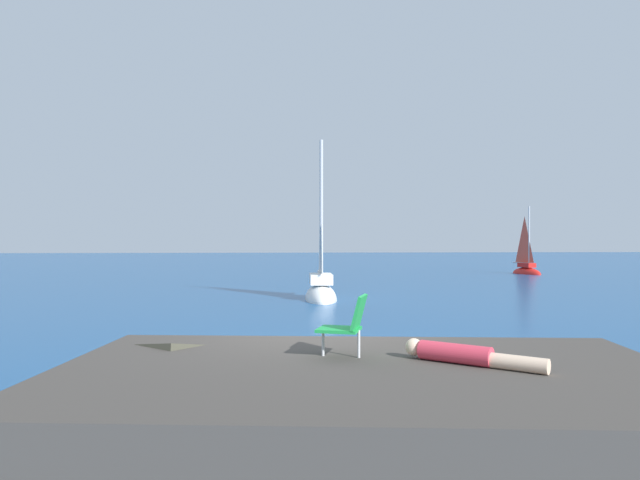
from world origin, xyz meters
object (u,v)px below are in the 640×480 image
at_px(sailboat_far, 526,270).
at_px(beach_chair, 348,323).
at_px(sailboat_near, 321,290).
at_px(person_sunbather, 465,355).

height_order(sailboat_far, beach_chair, sailboat_far).
xyz_separation_m(sailboat_near, person_sunbather, (0.73, -12.74, 0.31)).
relative_size(sailboat_far, person_sunbather, 3.01).
height_order(sailboat_near, person_sunbather, sailboat_near).
relative_size(sailboat_near, beach_chair, 7.27).
height_order(person_sunbather, beach_chair, beach_chair).
distance_m(person_sunbather, beach_chair, 1.50).
relative_size(person_sunbather, beach_chair, 1.80).
distance_m(sailboat_near, sailboat_far, 18.90).
xyz_separation_m(sailboat_near, sailboat_far, (13.06, 13.66, -0.08)).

